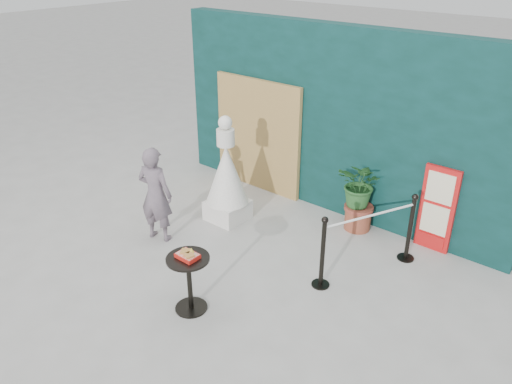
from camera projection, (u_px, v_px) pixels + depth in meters
name	position (u px, v px, depth m)	size (l,w,h in m)	color
ground	(197.00, 293.00, 6.44)	(60.00, 60.00, 0.00)	#ADAAA5
back_wall	(334.00, 122.00, 7.94)	(6.00, 0.30, 3.00)	black
bamboo_fence	(258.00, 135.00, 8.81)	(1.80, 0.08, 2.00)	tan
woman	(156.00, 194.00, 7.33)	(0.54, 0.35, 1.48)	slate
menu_board	(437.00, 209.00, 7.10)	(0.50, 0.07, 1.30)	red
statue	(227.00, 179.00, 7.86)	(0.68, 0.68, 1.75)	silver
cafe_table	(189.00, 275.00, 5.95)	(0.52, 0.52, 0.75)	black
food_basket	(188.00, 255.00, 5.83)	(0.26, 0.19, 0.11)	red
planter	(361.00, 191.00, 7.61)	(0.67, 0.58, 1.14)	#994032
stanchion_barrier	(368.00, 241.00, 6.65)	(0.84, 1.54, 1.03)	black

